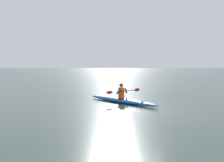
% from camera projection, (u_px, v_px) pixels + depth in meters
% --- Properties ---
extents(ground_plane, '(160.00, 160.00, 0.00)m').
position_uv_depth(ground_plane, '(138.00, 110.00, 12.44)').
color(ground_plane, '#384742').
extents(kayak, '(3.73, 4.04, 0.26)m').
position_uv_depth(kayak, '(121.00, 100.00, 14.45)').
color(kayak, '#1959A5').
rests_on(kayak, ground).
extents(kayaker, '(1.77, 1.60, 0.77)m').
position_uv_depth(kayaker, '(122.00, 92.00, 14.41)').
color(kayaker, '#E04C14').
rests_on(kayaker, kayak).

